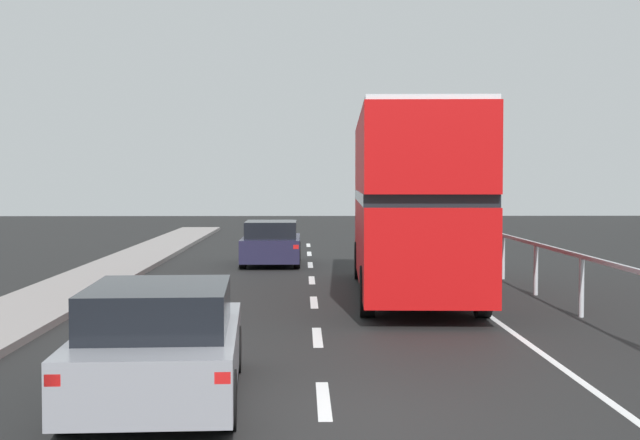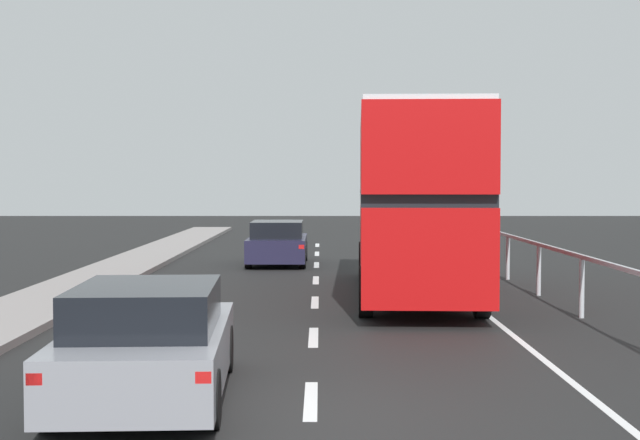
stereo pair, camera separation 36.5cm
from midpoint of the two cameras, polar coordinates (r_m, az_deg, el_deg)
ground_plane at (r=10.82m, az=0.54°, el=-11.95°), size 74.45×120.00×0.10m
lane_paint_markings at (r=19.17m, az=6.86°, el=-5.50°), size 3.55×46.00×0.01m
bridge_side_railing at (r=20.24m, az=15.11°, el=-2.37°), size 0.10×42.00×1.22m
double_decker_bus_red at (r=21.34m, az=6.41°, el=1.32°), size 2.85×10.11×4.17m
hatchback_car_near at (r=11.43m, az=-9.45°, el=-7.48°), size 2.06×4.45×1.40m
sedan_car_ahead at (r=29.28m, az=-2.12°, el=-1.45°), size 1.84×4.11×1.38m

